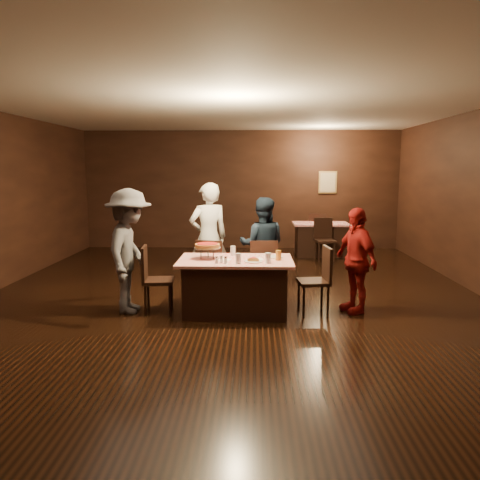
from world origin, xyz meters
The scene contains 23 objects.
room centered at (0.00, 0.01, 2.14)m, with size 10.00×10.04×3.02m.
main_table centered at (0.08, -0.56, 0.39)m, with size 1.60×1.00×0.77m, color #A20F0A.
back_table centered at (1.92, 3.99, 0.39)m, with size 1.30×0.90×0.77m, color #B40C19.
chair_far_left centered at (-0.32, 0.19, 0.47)m, with size 0.42×0.42×0.95m, color black.
chair_far_right centered at (0.48, 0.19, 0.47)m, with size 0.42×0.42×0.95m, color black.
chair_end_left centered at (-1.02, -0.56, 0.47)m, with size 0.42×0.42×0.95m, color black.
chair_end_right centered at (1.18, -0.56, 0.47)m, with size 0.42×0.42×0.95m, color black.
chair_back_near centered at (1.92, 3.29, 0.47)m, with size 0.42×0.42×0.95m, color black.
chair_back_far centered at (1.92, 4.59, 0.47)m, with size 0.42×0.42×0.95m, color black.
diner_white_jacket centered at (-0.42, 0.65, 0.90)m, with size 0.66×0.43×1.81m, color silver.
diner_navy_hoodie centered at (0.48, 0.57, 0.79)m, with size 0.77×0.60×1.58m, color #162334.
diner_grey_knit centered at (-1.42, -0.56, 0.88)m, with size 1.14×0.65×1.76m, color #535257.
diner_red_shirt centered at (1.78, -0.47, 0.75)m, with size 0.88×0.37×1.50m, color maroon.
pizza_stand centered at (-0.32, -0.51, 0.95)m, with size 0.38×0.38×0.22m.
plate_with_slice centered at (0.33, -0.74, 0.80)m, with size 0.25×0.25×0.06m.
plate_empty centered at (0.63, -0.41, 0.78)m, with size 0.25×0.25×0.01m, color white.
glass_front_left centered at (0.13, -0.86, 0.84)m, with size 0.08×0.08×0.14m, color silver.
glass_front_right centered at (0.53, -0.81, 0.84)m, with size 0.08×0.08×0.14m, color silver.
glass_amber centered at (0.68, -0.61, 0.84)m, with size 0.08×0.08×0.14m, color #BF7F26.
glass_back centered at (0.03, -0.26, 0.84)m, with size 0.08×0.08×0.14m, color silver.
condiments centered at (-0.10, -0.85, 0.82)m, with size 0.17×0.10×0.09m.
napkin_center centered at (0.38, -0.56, 0.77)m, with size 0.16×0.16×0.01m, color white.
napkin_left centered at (-0.07, -0.61, 0.77)m, with size 0.16×0.16×0.01m, color white.
Camera 1 is at (0.34, -7.02, 2.02)m, focal length 35.00 mm.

